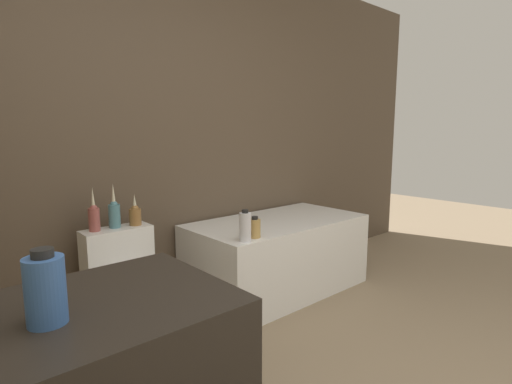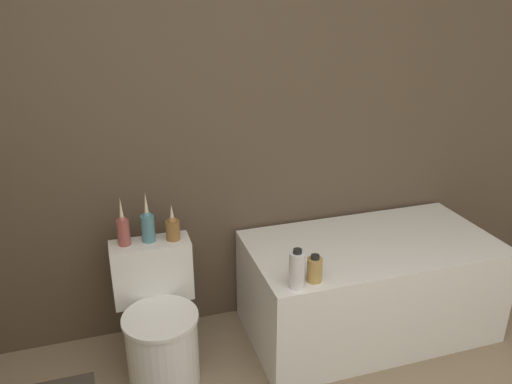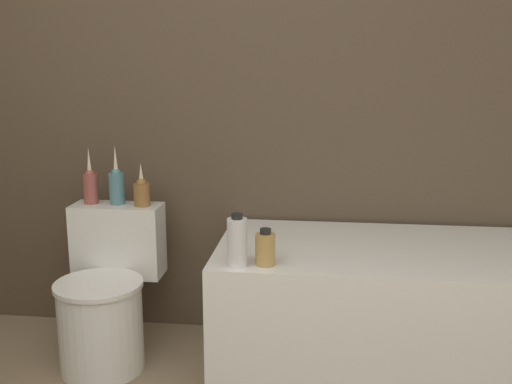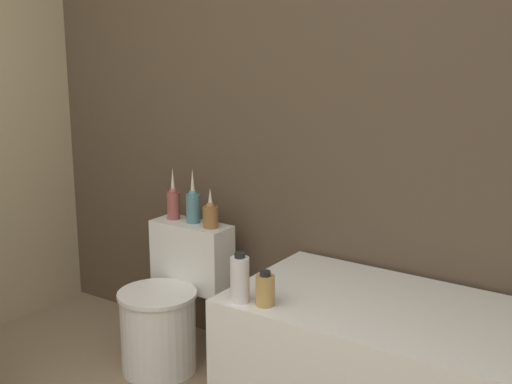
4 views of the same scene
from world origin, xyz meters
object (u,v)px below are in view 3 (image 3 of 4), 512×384
Objects in this scene: vase_gold at (90,185)px; toilet at (107,298)px; vase_bronze at (142,191)px; bathtub at (384,312)px; shampoo_bottle_short at (265,249)px; shampoo_bottle_tall at (237,242)px; vase_silver at (117,185)px.

toilet is at bearing -57.71° from vase_gold.
toilet is 2.57× the size of vase_gold.
vase_gold reaches higher than vase_bronze.
shampoo_bottle_short is (-0.48, -0.27, 0.35)m from bathtub.
vase_bronze is at bearing 137.29° from shampoo_bottle_tall.
vase_gold is 1.86× the size of shampoo_bottle_short.
vase_silver is at bearing 142.24° from shampoo_bottle_tall.
vase_gold is at bearing 176.18° from vase_bronze.
bathtub is 6.92× the size of shampoo_bottle_tall.
vase_silver is 1.35× the size of shampoo_bottle_tall.
toilet is 0.52m from vase_gold.
shampoo_bottle_short is (0.61, -0.45, -0.11)m from vase_bronze.
bathtub is 7.09× the size of vase_bronze.
vase_gold reaches higher than shampoo_bottle_short.
shampoo_bottle_tall reaches higher than shampoo_bottle_short.
vase_silver reaches higher than shampoo_bottle_tall.
shampoo_bottle_tall is at bearing -32.71° from vase_gold.
vase_silver is (-1.22, 0.19, 0.48)m from bathtub.
vase_silver is at bearing 90.00° from toilet.
shampoo_bottle_short is (0.10, 0.03, -0.03)m from shampoo_bottle_tall.
vase_gold is 0.25m from vase_bronze.
toilet is at bearing -90.00° from vase_silver.
toilet reaches higher than bathtub.
vase_silver is 0.13m from vase_bronze.
bathtub is 5.13× the size of vase_silver.
toilet is 4.80× the size of shampoo_bottle_short.
shampoo_bottle_tall is (0.63, -0.29, 0.37)m from toilet.
vase_gold is 0.12m from vase_silver.
toilet is 0.86m from shampoo_bottle_short.
toilet is 2.48× the size of vase_silver.
vase_gold is 0.99m from shampoo_bottle_short.
shampoo_bottle_tall is 0.11m from shampoo_bottle_short.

